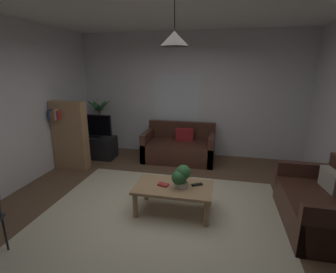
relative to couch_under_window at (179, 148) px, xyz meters
name	(u,v)px	position (x,y,z in m)	size (l,w,h in m)	color
floor	(164,211)	(0.14, -2.12, -0.28)	(5.20, 5.21, 0.02)	brown
rug	(160,217)	(0.14, -2.32, -0.27)	(3.38, 2.87, 0.01)	beige
wall_back	(189,95)	(0.14, 0.52, 1.13)	(5.32, 0.06, 2.82)	silver
window_pane	(177,98)	(-0.16, 0.48, 1.07)	(1.07, 0.01, 1.07)	white
couch_under_window	(179,148)	(0.00, 0.00, 0.00)	(1.56, 0.85, 0.82)	#47281E
couch_right_side	(322,207)	(2.25, -2.04, 0.00)	(0.85, 1.40, 0.82)	#47281E
coffee_table	(173,190)	(0.28, -2.13, 0.07)	(1.10, 0.63, 0.41)	#A87F56
book_on_table_0	(163,185)	(0.14, -2.14, 0.15)	(0.15, 0.09, 0.03)	#B22D2D
remote_on_table_0	(181,184)	(0.38, -2.06, 0.14)	(0.05, 0.16, 0.02)	black
remote_on_table_1	(197,185)	(0.61, -2.03, 0.14)	(0.05, 0.16, 0.02)	black
potted_plant_on_table	(181,176)	(0.39, -2.13, 0.30)	(0.26, 0.26, 0.32)	beige
tv_stand	(96,147)	(-1.91, -0.26, -0.02)	(0.90, 0.44, 0.50)	black
tv	(94,126)	(-1.91, -0.29, 0.49)	(0.83, 0.16, 0.52)	black
potted_palm_corner	(101,127)	(-2.06, 0.29, 0.31)	(0.77, 0.82, 1.37)	brown
bookshelf_corner	(70,135)	(-2.10, -0.94, 0.44)	(0.70, 0.31, 1.40)	#A87F56
pendant_lamp	(174,39)	(0.28, -2.13, 2.10)	(0.36, 0.36, 0.53)	black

